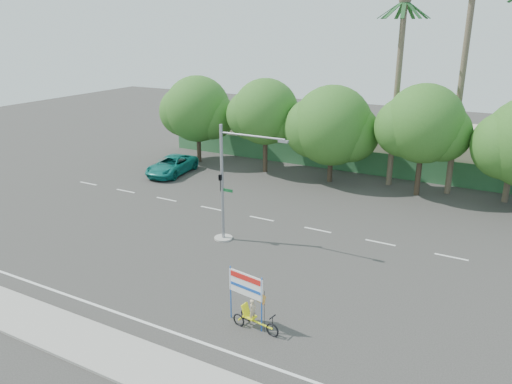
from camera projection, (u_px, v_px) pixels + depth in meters
The scene contains 14 objects.
ground at pixel (223, 276), 25.71m from camera, with size 120.00×120.00×0.00m, color #33302D.
sidewalk_near at pixel (120, 356), 19.46m from camera, with size 50.00×2.40×0.12m, color gray.
fence at pixel (355, 161), 43.24m from camera, with size 38.00×0.08×2.00m, color #336B3D.
building_left at pixel (276, 130), 51.21m from camera, with size 12.00×8.00×4.00m, color beige.
building_right at pixel (462, 152), 43.09m from camera, with size 14.00×8.00×3.60m, color beige.
tree_far_left at pixel (197, 111), 45.52m from camera, with size 7.14×6.00×7.96m.
tree_left at pixel (265, 114), 42.24m from camera, with size 6.66×5.60×8.07m.
tree_center at pixel (331, 128), 39.70m from camera, with size 7.62×6.40×7.85m.
tree_right at pixel (423, 126), 36.27m from camera, with size 6.90×5.80×8.36m.
palm_tall at pixel (465, 52), 34.90m from camera, with size 3.73×3.79×17.45m.
palm_short at pixel (399, 72), 37.46m from camera, with size 3.73×3.79×14.45m.
traffic_signal at pixel (227, 194), 29.08m from camera, with size 4.72×1.10×7.00m.
trike_billboard at pixel (250, 305), 21.14m from camera, with size 2.60×0.80×2.57m.
pickup_truck at pixel (172, 165), 42.87m from camera, with size 2.56×5.56×1.55m, color #107369.
Camera 1 is at (12.51, -19.31, 12.39)m, focal length 35.00 mm.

